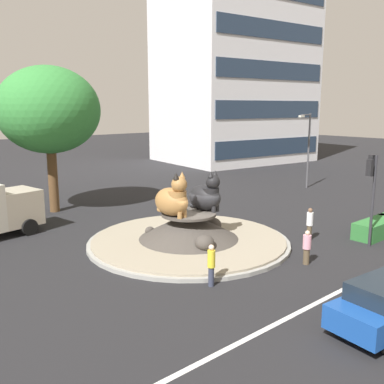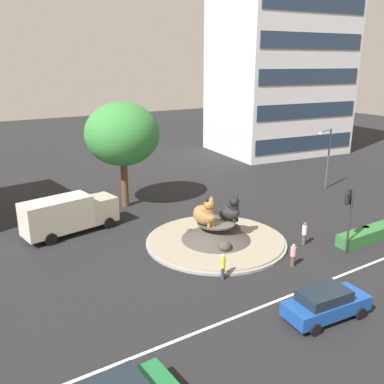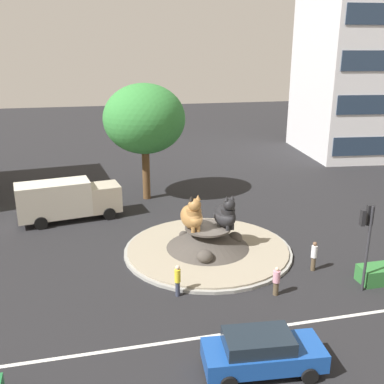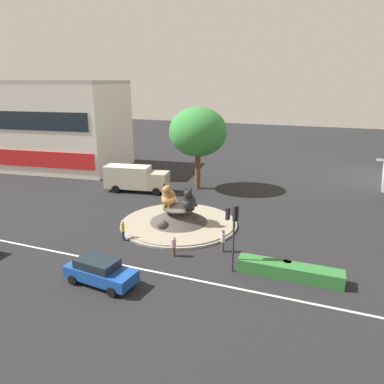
{
  "view_description": "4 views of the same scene",
  "coord_description": "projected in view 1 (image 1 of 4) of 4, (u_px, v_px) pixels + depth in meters",
  "views": [
    {
      "loc": [
        -13.81,
        -16.2,
        6.93
      ],
      "look_at": [
        0.9,
        0.78,
        2.46
      ],
      "focal_mm": 40.43,
      "sensor_mm": 36.0,
      "label": 1
    },
    {
      "loc": [
        -16.53,
        -22.83,
        12.64
      ],
      "look_at": [
        -0.45,
        2.61,
        3.28
      ],
      "focal_mm": 38.89,
      "sensor_mm": 36.0,
      "label": 2
    },
    {
      "loc": [
        -6.53,
        -23.74,
        11.74
      ],
      "look_at": [
        -0.57,
        1.86,
        3.32
      ],
      "focal_mm": 40.81,
      "sensor_mm": 36.0,
      "label": 3
    },
    {
      "loc": [
        11.78,
        -27.29,
        12.18
      ],
      "look_at": [
        1.04,
        0.56,
        2.96
      ],
      "focal_mm": 33.69,
      "sensor_mm": 36.0,
      "label": 4
    }
  ],
  "objects": [
    {
      "name": "traffic_light_mast",
      "position": [
        372.0,
        180.0,
        21.15
      ],
      "size": [
        0.77,
        0.47,
        4.61
      ],
      "rotation": [
        0.0,
        0.0,
        1.42
      ],
      "color": "#2D2D33",
      "rests_on": "ground"
    },
    {
      "name": "ground_plane",
      "position": [
        189.0,
        243.0,
        22.23
      ],
      "size": [
        160.0,
        160.0,
        0.0
      ],
      "primitive_type": "plane",
      "color": "black"
    },
    {
      "name": "lane_centreline",
      "position": [
        332.0,
        295.0,
        16.12
      ],
      "size": [
        112.0,
        0.2,
        0.01
      ],
      "primitive_type": "cube",
      "color": "silver",
      "rests_on": "ground"
    },
    {
      "name": "pedestrian_yellow_shirt",
      "position": [
        211.0,
        264.0,
        16.77
      ],
      "size": [
        0.31,
        0.31,
        1.7
      ],
      "rotation": [
        0.0,
        0.0,
        1.54
      ],
      "color": "#33384C",
      "rests_on": "ground"
    },
    {
      "name": "pedestrian_pink_shirt",
      "position": [
        307.0,
        247.0,
        19.15
      ],
      "size": [
        0.36,
        0.36,
        1.56
      ],
      "rotation": [
        0.0,
        0.0,
        1.96
      ],
      "color": "brown",
      "rests_on": "ground"
    },
    {
      "name": "pedestrian_white_shirt",
      "position": [
        310.0,
        223.0,
        22.58
      ],
      "size": [
        0.34,
        0.34,
        1.74
      ],
      "rotation": [
        0.0,
        0.0,
        3.93
      ],
      "color": "brown",
      "rests_on": "ground"
    },
    {
      "name": "litter_bin",
      "position": [
        382.0,
        222.0,
        24.64
      ],
      "size": [
        0.56,
        0.56,
        0.9
      ],
      "color": "#2D4233",
      "rests_on": "ground"
    },
    {
      "name": "office_tower",
      "position": [
        234.0,
        56.0,
        54.15
      ],
      "size": [
        18.66,
        15.5,
        26.28
      ],
      "rotation": [
        0.0,
        0.0,
        -0.11
      ],
      "color": "silver",
      "rests_on": "ground"
    },
    {
      "name": "streetlight_arm",
      "position": [
        308.0,
        144.0,
        36.39
      ],
      "size": [
        2.42,
        0.81,
        6.35
      ],
      "rotation": [
        0.0,
        0.0,
        3.42
      ],
      "color": "#4C4C51",
      "rests_on": "ground"
    },
    {
      "name": "roundabout_island",
      "position": [
        189.0,
        232.0,
        22.11
      ],
      "size": [
        10.3,
        10.3,
        1.62
      ],
      "color": "gray",
      "rests_on": "ground"
    },
    {
      "name": "cat_statue_black",
      "position": [
        206.0,
        196.0,
        22.28
      ],
      "size": [
        1.55,
        2.28,
        2.12
      ],
      "rotation": [
        0.0,
        0.0,
        -1.34
      ],
      "color": "black",
      "rests_on": "roundabout_island"
    },
    {
      "name": "cat_statue_tabby",
      "position": [
        173.0,
        200.0,
        21.14
      ],
      "size": [
        1.49,
        2.38,
        2.23
      ],
      "rotation": [
        0.0,
        0.0,
        -1.42
      ],
      "color": "#9E703D",
      "rests_on": "roundabout_island"
    },
    {
      "name": "broadleaf_tree_behind_island",
      "position": [
        49.0,
        110.0,
        27.69
      ],
      "size": [
        6.56,
        6.56,
        9.49
      ],
      "color": "brown",
      "rests_on": "ground"
    }
  ]
}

